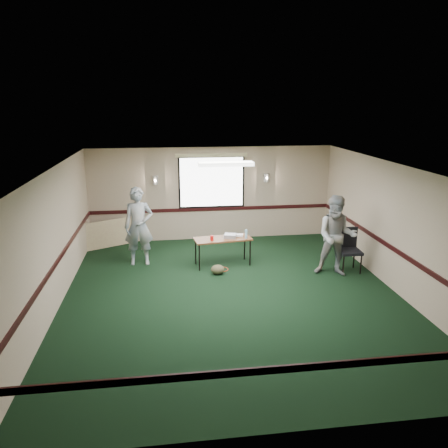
{
  "coord_description": "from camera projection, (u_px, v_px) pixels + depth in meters",
  "views": [
    {
      "loc": [
        -1.3,
        -8.35,
        3.97
      ],
      "look_at": [
        0.0,
        1.3,
        1.2
      ],
      "focal_mm": 35.0,
      "sensor_mm": 36.0,
      "label": 1
    }
  ],
  "objects": [
    {
      "name": "water_bottle",
      "position": [
        246.0,
        234.0,
        10.7
      ],
      "size": [
        0.06,
        0.06,
        0.21
      ],
      "primitive_type": "cylinder",
      "color": "#8AC5E3",
      "rests_on": "folding_table"
    },
    {
      "name": "cable_coil",
      "position": [
        221.0,
        269.0,
        10.6
      ],
      "size": [
        0.38,
        0.38,
        0.02
      ],
      "primitive_type": "torus",
      "rotation": [
        0.0,
        0.0,
        0.1
      ],
      "color": "#C03818",
      "rests_on": "ground"
    },
    {
      "name": "projector",
      "position": [
        230.0,
        236.0,
        10.75
      ],
      "size": [
        0.34,
        0.3,
        0.1
      ],
      "primitive_type": "cube",
      "rotation": [
        0.0,
        0.0,
        -0.25
      ],
      "color": "#97979F",
      "rests_on": "folding_table"
    },
    {
      "name": "conference_chair",
      "position": [
        348.0,
        246.0,
        10.45
      ],
      "size": [
        0.52,
        0.54,
        1.03
      ],
      "rotation": [
        0.0,
        0.0,
        -0.04
      ],
      "color": "black",
      "rests_on": "ground"
    },
    {
      "name": "room_shell",
      "position": [
        220.0,
        200.0,
        10.81
      ],
      "size": [
        8.0,
        8.02,
        8.0
      ],
      "color": "tan",
      "rests_on": "ground"
    },
    {
      "name": "person_right",
      "position": [
        336.0,
        236.0,
        10.06
      ],
      "size": [
        1.11,
        0.99,
        1.9
      ],
      "primitive_type": "imported",
      "rotation": [
        0.0,
        0.0,
        -0.35
      ],
      "color": "#7596B6",
      "rests_on": "ground"
    },
    {
      "name": "ground",
      "position": [
        232.0,
        295.0,
        9.22
      ],
      "size": [
        8.0,
        8.0,
        0.0
      ],
      "primitive_type": "plane",
      "color": "black",
      "rests_on": "ground"
    },
    {
      "name": "person_left",
      "position": [
        139.0,
        226.0,
        10.74
      ],
      "size": [
        0.72,
        0.48,
        1.95
      ],
      "primitive_type": "imported",
      "rotation": [
        0.0,
        0.0,
        0.01
      ],
      "color": "#38587C",
      "rests_on": "ground"
    },
    {
      "name": "duffel_bag",
      "position": [
        218.0,
        270.0,
        10.3
      ],
      "size": [
        0.36,
        0.29,
        0.23
      ],
      "primitive_type": "ellipsoid",
      "rotation": [
        0.0,
        0.0,
        -0.16
      ],
      "color": "#453E27",
      "rests_on": "ground"
    },
    {
      "name": "game_console",
      "position": [
        239.0,
        235.0,
        10.89
      ],
      "size": [
        0.22,
        0.19,
        0.05
      ],
      "primitive_type": "cube",
      "rotation": [
        0.0,
        0.0,
        -0.25
      ],
      "color": "silver",
      "rests_on": "folding_table"
    },
    {
      "name": "folding_table",
      "position": [
        223.0,
        240.0,
        10.75
      ],
      "size": [
        1.46,
        0.74,
        0.7
      ],
      "rotation": [
        0.0,
        0.0,
        0.13
      ],
      "color": "#562D18",
      "rests_on": "ground"
    },
    {
      "name": "folded_table",
      "position": [
        107.0,
        234.0,
        12.16
      ],
      "size": [
        1.4,
        0.85,
        0.75
      ],
      "primitive_type": "cube",
      "rotation": [
        -0.21,
        0.0,
        0.47
      ],
      "color": "tan",
      "rests_on": "ground"
    },
    {
      "name": "red_cup",
      "position": [
        212.0,
        238.0,
        10.55
      ],
      "size": [
        0.08,
        0.08,
        0.12
      ],
      "primitive_type": "cylinder",
      "color": "red",
      "rests_on": "folding_table"
    }
  ]
}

